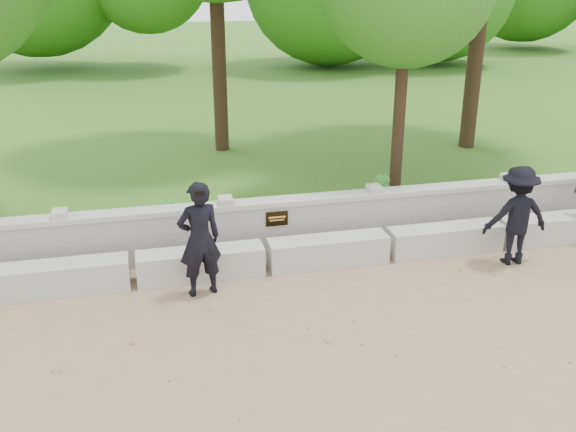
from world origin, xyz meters
The scene contains 9 objects.
ground centered at (0.00, 0.00, 0.00)m, with size 80.00×80.00×0.00m, color #977A5C.
lawn centered at (0.00, 14.00, 0.12)m, with size 40.00×22.00×0.25m, color #31601A.
concrete_bench centered at (0.00, 1.90, 0.22)m, with size 11.90×0.45×0.45m.
parapet_wall centered at (0.00, 2.60, 0.46)m, with size 12.50×0.35×0.90m.
man_main centered at (-1.04, 1.39, 0.85)m, with size 0.68×0.62×1.69m.
visitor_mid centered at (3.86, 1.31, 0.79)m, with size 1.07×0.67×1.59m.
shrub_a centered at (-1.37, 3.30, 0.55)m, with size 0.32×0.22×0.60m, color green.
shrub_b centered at (2.43, 3.30, 0.58)m, with size 0.37×0.30×0.67m, color green.
shrub_d centered at (-0.79, 3.63, 0.54)m, with size 0.32×0.29×0.58m, color green.
Camera 1 is at (-1.74, -6.89, 4.41)m, focal length 40.00 mm.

